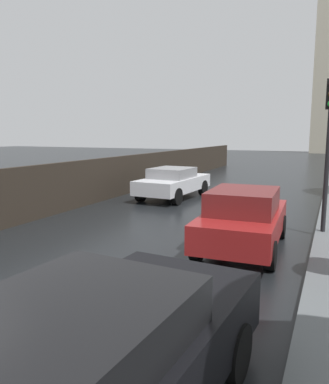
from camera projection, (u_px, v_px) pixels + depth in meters
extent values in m
cube|color=silver|center=(174.00, 184.00, 15.95)|extent=(1.98, 4.21, 0.56)
cube|color=gray|center=(172.00, 173.00, 15.75)|extent=(1.64, 1.89, 0.41)
cylinder|color=black|center=(177.00, 197.00, 14.43)|extent=(0.26, 0.68, 0.67)
cylinder|color=black|center=(141.00, 193.00, 15.17)|extent=(0.26, 0.68, 0.67)
cylinder|color=black|center=(203.00, 188.00, 16.82)|extent=(0.26, 0.68, 0.67)
cylinder|color=black|center=(171.00, 185.00, 17.55)|extent=(0.26, 0.68, 0.67)
cube|color=maroon|center=(244.00, 223.00, 8.95)|extent=(1.86, 3.92, 0.61)
cube|color=maroon|center=(243.00, 201.00, 8.73)|extent=(1.56, 1.97, 0.53)
cylinder|color=black|center=(223.00, 222.00, 10.44)|extent=(0.25, 0.62, 0.61)
cylinder|color=black|center=(281.00, 227.00, 9.88)|extent=(0.25, 0.62, 0.61)
cylinder|color=black|center=(197.00, 247.00, 8.11)|extent=(0.25, 0.62, 0.61)
cylinder|color=black|center=(270.00, 255.00, 7.55)|extent=(0.25, 0.62, 0.61)
cube|color=black|center=(85.00, 378.00, 3.20)|extent=(2.14, 4.67, 0.68)
cube|color=black|center=(71.00, 325.00, 2.98)|extent=(1.75, 2.12, 0.43)
cylinder|color=black|center=(111.00, 317.00, 4.96)|extent=(0.26, 0.68, 0.66)
cylinder|color=black|center=(235.00, 352.00, 4.16)|extent=(0.26, 0.68, 0.66)
cylinder|color=black|center=(327.00, 172.00, 9.80)|extent=(0.12, 0.12, 3.22)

